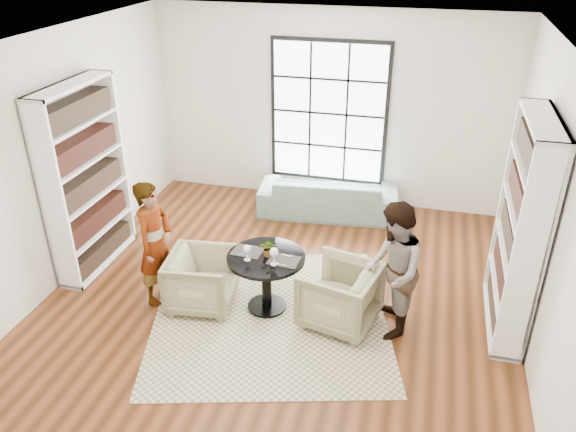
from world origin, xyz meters
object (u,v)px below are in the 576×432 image
(armchair_right, at_px, (340,295))
(wine_glass_right, at_px, (274,253))
(flower_centerpiece, at_px, (269,248))
(armchair_left, at_px, (202,280))
(person_left, at_px, (155,243))
(person_right, at_px, (393,271))
(pedestal_table, at_px, (266,271))
(sofa, at_px, (328,195))
(wine_glass_left, at_px, (247,250))

(armchair_right, distance_m, wine_glass_right, 0.89)
(armchair_right, height_order, flower_centerpiece, flower_centerpiece)
(armchair_left, xyz_separation_m, person_left, (-0.55, 0.00, 0.42))
(person_right, xyz_separation_m, flower_centerpiece, (-1.38, 0.06, 0.04))
(armchair_right, distance_m, flower_centerpiece, 0.95)
(person_left, bearing_deg, armchair_left, -84.33)
(person_right, height_order, flower_centerpiece, person_right)
(armchair_left, relative_size, person_left, 0.49)
(person_left, height_order, wine_glass_right, person_left)
(armchair_left, distance_m, person_right, 2.20)
(armchair_left, height_order, armchair_right, armchair_right)
(pedestal_table, distance_m, wine_glass_right, 0.40)
(wine_glass_right, bearing_deg, sofa, 88.06)
(pedestal_table, xyz_separation_m, person_right, (1.41, -0.04, 0.26))
(pedestal_table, distance_m, wine_glass_left, 0.40)
(sofa, distance_m, wine_glass_left, 2.79)
(person_right, relative_size, wine_glass_right, 7.37)
(armchair_left, height_order, flower_centerpiece, flower_centerpiece)
(person_left, distance_m, wine_glass_right, 1.44)
(armchair_right, height_order, person_left, person_left)
(pedestal_table, distance_m, person_right, 1.43)
(sofa, bearing_deg, wine_glass_left, 75.52)
(wine_glass_left, distance_m, wine_glass_right, 0.31)
(armchair_right, height_order, person_right, person_right)
(pedestal_table, height_order, armchair_left, pedestal_table)
(person_left, relative_size, wine_glass_right, 7.25)
(sofa, relative_size, wine_glass_left, 11.20)
(person_right, height_order, wine_glass_left, person_right)
(pedestal_table, xyz_separation_m, sofa, (0.23, 2.58, -0.21))
(wine_glass_left, bearing_deg, armchair_right, 4.75)
(wine_glass_right, bearing_deg, pedestal_table, 134.01)
(sofa, height_order, flower_centerpiece, flower_centerpiece)
(sofa, distance_m, person_right, 2.91)
(pedestal_table, xyz_separation_m, wine_glass_left, (-0.18, -0.13, 0.33))
(person_left, bearing_deg, person_right, -82.55)
(pedestal_table, height_order, wine_glass_left, wine_glass_left)
(wine_glass_left, bearing_deg, person_right, 3.11)
(armchair_left, xyz_separation_m, wine_glass_right, (0.88, -0.02, 0.52))
(armchair_right, relative_size, wine_glass_left, 4.24)
(sofa, xyz_separation_m, flower_centerpiece, (-0.20, -2.56, 0.51))
(wine_glass_left, height_order, wine_glass_right, wine_glass_right)
(armchair_right, distance_m, person_left, 2.20)
(wine_glass_left, bearing_deg, sofa, 81.47)
(pedestal_table, xyz_separation_m, armchair_left, (-0.75, -0.12, -0.17))
(sofa, relative_size, armchair_left, 2.80)
(sofa, xyz_separation_m, wine_glass_right, (-0.09, -2.72, 0.55))
(sofa, distance_m, armchair_right, 2.70)
(pedestal_table, bearing_deg, person_right, -1.61)
(person_left, bearing_deg, sofa, -23.75)
(person_left, bearing_deg, flower_centerpiece, -78.11)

